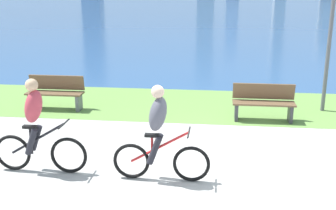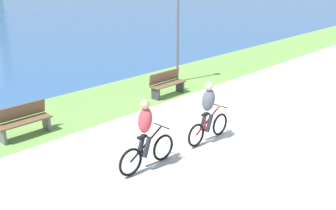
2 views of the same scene
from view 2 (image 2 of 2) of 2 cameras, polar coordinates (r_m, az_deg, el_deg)
The scene contains 7 objects.
ground_plane at distance 11.73m, azimuth 5.53°, elevation -2.61°, with size 300.00×300.00×0.00m, color #B2AFA8.
grass_strip_bayside at distance 14.29m, azimuth -6.59°, elevation 1.50°, with size 120.00×3.34×0.01m, color #6B9947.
cyclist_lead at distance 10.20m, azimuth 6.06°, elevation -1.09°, with size 1.67×0.52×1.68m.
cyclist_trailing at distance 8.76m, azimuth -3.32°, elevation -4.55°, with size 1.71×0.52×1.71m.
bench_near_path at distance 11.34m, azimuth -20.91°, elevation -2.24°, with size 1.50×0.47×0.90m.
bench_far_along_path at distance 14.04m, azimuth -0.15°, elevation 3.21°, with size 1.50×0.47×0.90m.
lamppost_tall at distance 15.46m, azimuth 1.49°, elevation 13.04°, with size 0.28×0.28×4.06m.
Camera 2 is at (-8.54, -6.71, 4.43)m, focal length 40.58 mm.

